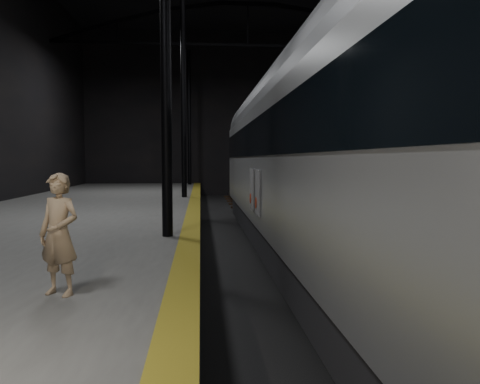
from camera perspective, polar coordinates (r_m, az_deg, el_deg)
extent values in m
plane|color=black|center=(16.11, 5.94, -6.38)|extent=(44.00, 44.00, 0.00)
cube|color=#51514E|center=(16.39, -20.86, -4.67)|extent=(9.00, 43.80, 1.00)
cube|color=olive|center=(15.69, -5.79, -2.95)|extent=(0.50, 43.80, 0.01)
cube|color=#3F3328|center=(15.97, 3.40, -5.84)|extent=(0.08, 43.00, 0.14)
cube|color=#3F3328|center=(16.23, 8.46, -5.71)|extent=(0.08, 43.00, 0.14)
cube|color=black|center=(16.10, 5.94, -6.17)|extent=(2.40, 42.00, 0.12)
cylinder|color=black|center=(12.01, -9.08, 18.93)|extent=(0.26, 0.26, 10.00)
cylinder|color=black|center=(13.76, 26.00, 16.63)|extent=(0.26, 0.26, 10.00)
cylinder|color=black|center=(23.79, -6.90, 11.47)|extent=(0.26, 0.26, 10.00)
cylinder|color=black|center=(24.72, 11.35, 11.14)|extent=(0.26, 0.26, 10.00)
cylinder|color=black|center=(35.71, -6.20, 8.96)|extent=(0.26, 0.26, 10.00)
cylinder|color=black|center=(36.34, 6.01, 8.88)|extent=(0.26, 0.26, 10.00)
cube|color=black|center=(30.56, 0.94, 17.44)|extent=(23.60, 0.15, 0.18)
cube|color=#AAADB2|center=(12.82, 8.63, 3.15)|extent=(3.09, 21.31, 3.20)
cube|color=black|center=(13.00, 8.53, -5.71)|extent=(2.82, 20.88, 0.91)
cube|color=black|center=(12.83, 8.66, 6.49)|extent=(3.15, 20.99, 0.96)
cylinder|color=slate|center=(12.89, 8.70, 10.27)|extent=(3.03, 21.10, 3.03)
cube|color=black|center=(6.37, 25.23, -20.26)|extent=(1.92, 2.34, 0.37)
cube|color=black|center=(20.31, 3.65, -3.30)|extent=(1.92, 2.34, 0.37)
cube|color=silver|center=(11.51, 2.19, -0.08)|extent=(0.04, 0.80, 1.12)
cube|color=silver|center=(12.78, 1.49, 0.33)|extent=(0.04, 0.80, 1.12)
cylinder|color=#A62D14|center=(11.72, 1.97, -1.31)|extent=(0.03, 0.28, 0.28)
cylinder|color=#A62D14|center=(12.99, 1.31, -0.79)|extent=(0.03, 0.28, 0.28)
imported|color=tan|center=(6.99, -21.19, -4.85)|extent=(0.74, 0.63, 1.71)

